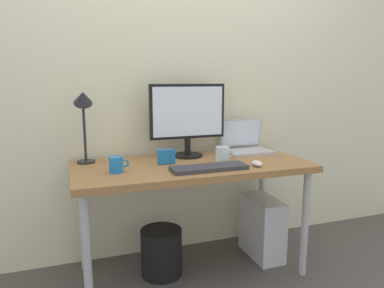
% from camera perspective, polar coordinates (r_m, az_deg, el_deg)
% --- Properties ---
extents(ground_plane, '(6.00, 6.00, 0.00)m').
position_cam_1_polar(ground_plane, '(2.47, 0.00, -19.60)').
color(ground_plane, '#4C4742').
extents(back_wall, '(4.40, 0.04, 2.60)m').
position_cam_1_polar(back_wall, '(2.51, -2.97, 11.89)').
color(back_wall, beige).
rests_on(back_wall, ground_plane).
extents(desk, '(1.43, 0.65, 0.72)m').
position_cam_1_polar(desk, '(2.21, 0.00, -4.71)').
color(desk, olive).
rests_on(desk, ground_plane).
extents(monitor, '(0.51, 0.20, 0.48)m').
position_cam_1_polar(monitor, '(2.35, -0.70, 4.48)').
color(monitor, black).
rests_on(monitor, desk).
extents(laptop, '(0.32, 0.26, 0.23)m').
position_cam_1_polar(laptop, '(2.56, 8.52, 0.05)').
color(laptop, '#B2B2B7').
rests_on(laptop, desk).
extents(desk_lamp, '(0.11, 0.16, 0.47)m').
position_cam_1_polar(desk_lamp, '(2.22, -16.93, 5.31)').
color(desk_lamp, '#232328').
rests_on(desk_lamp, desk).
extents(keyboard, '(0.44, 0.14, 0.02)m').
position_cam_1_polar(keyboard, '(2.04, 2.75, -3.81)').
color(keyboard, '#333338').
rests_on(keyboard, desk).
extents(mouse, '(0.06, 0.09, 0.03)m').
position_cam_1_polar(mouse, '(2.15, 10.33, -3.07)').
color(mouse, silver).
rests_on(mouse, desk).
extents(coffee_mug, '(0.11, 0.08, 0.09)m').
position_cam_1_polar(coffee_mug, '(2.02, -11.98, -3.23)').
color(coffee_mug, '#1E72BF').
rests_on(coffee_mug, desk).
extents(glass_cup, '(0.12, 0.08, 0.10)m').
position_cam_1_polar(glass_cup, '(2.22, 4.89, -1.69)').
color(glass_cup, silver).
rests_on(glass_cup, desk).
extents(photo_frame, '(0.11, 0.02, 0.09)m').
position_cam_1_polar(photo_frame, '(2.16, -4.12, -2.02)').
color(photo_frame, '#1E72BF').
rests_on(photo_frame, desk).
extents(computer_tower, '(0.18, 0.36, 0.42)m').
position_cam_1_polar(computer_tower, '(2.61, 11.12, -12.88)').
color(computer_tower, silver).
rests_on(computer_tower, ground_plane).
extents(wastebasket, '(0.26, 0.26, 0.30)m').
position_cam_1_polar(wastebasket, '(2.37, -4.90, -16.80)').
color(wastebasket, black).
rests_on(wastebasket, ground_plane).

